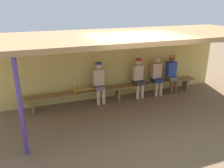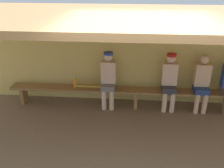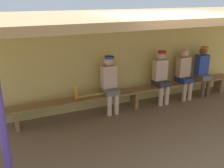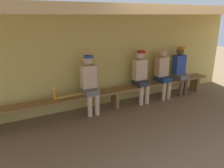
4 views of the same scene
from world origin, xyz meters
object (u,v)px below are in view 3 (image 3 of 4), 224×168
player_in_blue (161,75)px  player_rightmost (110,82)px  baseball_bat (95,95)px  bench (134,92)px  player_leftmost (203,69)px  player_middle (184,72)px  support_post (3,129)px  water_bottle_clear (76,93)px

player_in_blue → player_rightmost: bearing=180.0°
player_in_blue → baseball_bat: 1.78m
bench → player_leftmost: (2.10, 0.00, 0.36)m
player_rightmost → player_in_blue: bearing=0.0°
bench → player_rightmost: bearing=179.7°
player_leftmost → player_rightmost: size_ratio=1.00×
player_rightmost → player_middle: size_ratio=1.01×
support_post → player_leftmost: size_ratio=1.64×
player_middle → baseball_bat: player_middle is taller
player_in_blue → player_middle: (0.73, -0.00, -0.02)m
player_in_blue → water_bottle_clear: bearing=179.7°
player_in_blue → water_bottle_clear: (-2.20, 0.01, -0.16)m
player_leftmost → player_in_blue: same height
player_rightmost → player_leftmost: bearing=0.0°
support_post → baseball_bat: support_post is taller
player_rightmost → player_middle: player_rightmost is taller
player_in_blue → baseball_bat: (-1.76, -0.00, -0.25)m
player_leftmost → bench: bearing=-179.9°
player_leftmost → player_rightmost: bearing=180.0°
water_bottle_clear → support_post: bearing=-125.7°
support_post → bench: bearing=35.2°
water_bottle_clear → player_leftmost: bearing=-0.2°
support_post → player_middle: bearing=25.3°
support_post → player_in_blue: support_post is taller
player_rightmost → water_bottle_clear: bearing=179.1°
bench → water_bottle_clear: (-1.45, 0.02, 0.20)m
player_in_blue → support_post: bearing=-150.5°
water_bottle_clear → player_in_blue: bearing=-0.3°
bench → water_bottle_clear: 1.47m
player_leftmost → player_in_blue: bearing=180.0°
bench → player_middle: player_middle is taller
support_post → water_bottle_clear: bearing=54.3°
support_post → player_in_blue: bearing=29.5°
bench → player_in_blue: player_in_blue is taller
player_in_blue → baseball_bat: bearing=-179.9°
player_rightmost → support_post: bearing=-137.8°
player_leftmost → player_middle: player_leftmost is taller
player_leftmost → player_middle: (-0.62, -0.00, -0.02)m
player_rightmost → baseball_bat: (-0.36, -0.00, -0.25)m
bench → baseball_bat: baseball_bat is taller
player_rightmost → water_bottle_clear: 0.82m
support_post → player_rightmost: 3.15m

